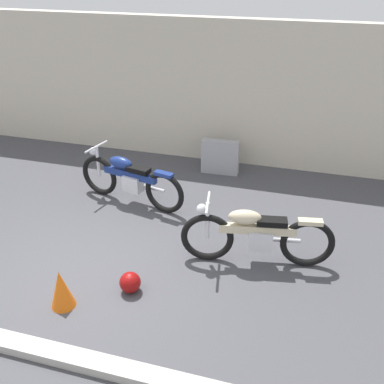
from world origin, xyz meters
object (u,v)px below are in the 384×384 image
Objects in this scene: motorcycle_blue at (130,179)px; helmet at (130,282)px; traffic_cone at (61,289)px; motorcycle_cream at (256,235)px; stone_marker at (220,157)px.

helmet is at bearing 125.12° from motorcycle_blue.
motorcycle_cream is at bearing 35.80° from traffic_cone.
motorcycle_cream is at bearing -67.48° from stone_marker.
helmet is 0.14× the size of motorcycle_blue.
motorcycle_blue is at bearing -127.58° from stone_marker.
motorcycle_cream reaches higher than traffic_cone.
stone_marker is 1.40× the size of traffic_cone.
motorcycle_cream is (1.52, 1.11, 0.34)m from helmet.
stone_marker is 4.60m from traffic_cone.
traffic_cone is 0.25× the size of motorcycle_cream.
traffic_cone is 0.25× the size of motorcycle_blue.
helmet is at bearing 34.69° from traffic_cone.
helmet is 0.90m from traffic_cone.
stone_marker is 0.35× the size of motorcycle_cream.
traffic_cone reaches higher than helmet.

